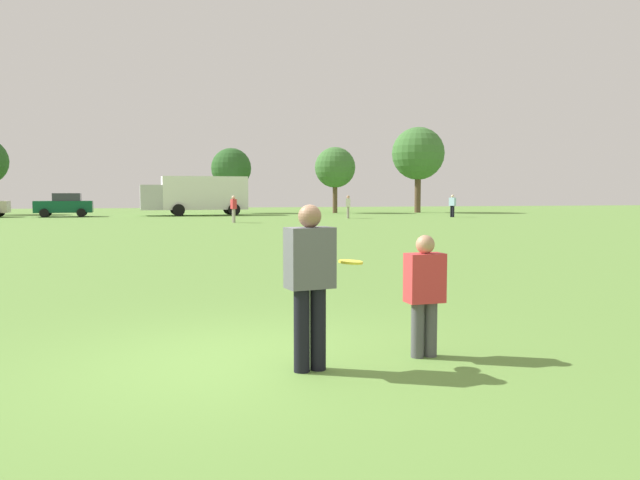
# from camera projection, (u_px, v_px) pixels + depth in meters

# --- Properties ---
(ground_plane) EXTENTS (140.56, 140.56, 0.00)m
(ground_plane) POSITION_uv_depth(u_px,v_px,m) (239.00, 362.00, 6.90)
(ground_plane) COLOR #608C3D
(player_thrower) EXTENTS (0.53, 0.37, 1.76)m
(player_thrower) POSITION_uv_depth(u_px,v_px,m) (310.00, 278.00, 6.47)
(player_thrower) COLOR black
(player_thrower) RESTS_ON ground
(player_defender) EXTENTS (0.44, 0.27, 1.41)m
(player_defender) POSITION_uv_depth(u_px,v_px,m) (425.00, 289.00, 7.04)
(player_defender) COLOR #4C4C51
(player_defender) RESTS_ON ground
(frisbee) EXTENTS (0.27, 0.27, 0.05)m
(frisbee) POSITION_uv_depth(u_px,v_px,m) (351.00, 262.00, 6.74)
(frisbee) COLOR yellow
(parked_car_center) EXTENTS (4.31, 2.44, 1.82)m
(parked_car_center) POSITION_uv_depth(u_px,v_px,m) (65.00, 205.00, 47.56)
(parked_car_center) COLOR #0C4C2D
(parked_car_center) RESTS_ON ground
(box_truck) EXTENTS (8.64, 3.38, 3.18)m
(box_truck) POSITION_uv_depth(u_px,v_px,m) (197.00, 194.00, 50.51)
(box_truck) COLOR white
(box_truck) RESTS_ON ground
(bystander_sideline_watcher) EXTENTS (0.48, 0.54, 1.71)m
(bystander_sideline_watcher) POSITION_uv_depth(u_px,v_px,m) (452.00, 204.00, 46.94)
(bystander_sideline_watcher) COLOR black
(bystander_sideline_watcher) RESTS_ON ground
(bystander_far_jogger) EXTENTS (0.37, 0.51, 1.69)m
(bystander_far_jogger) POSITION_uv_depth(u_px,v_px,m) (234.00, 207.00, 38.28)
(bystander_far_jogger) COLOR gray
(bystander_far_jogger) RESTS_ON ground
(bystander_field_marshal) EXTENTS (0.43, 0.53, 1.66)m
(bystander_field_marshal) POSITION_uv_depth(u_px,v_px,m) (348.00, 205.00, 44.78)
(bystander_field_marshal) COLOR gray
(bystander_field_marshal) RESTS_ON ground
(tree_center_elm) EXTENTS (3.62, 3.62, 5.88)m
(tree_center_elm) POSITION_uv_depth(u_px,v_px,m) (231.00, 168.00, 55.76)
(tree_center_elm) COLOR brown
(tree_center_elm) RESTS_ON ground
(tree_east_birch) EXTENTS (3.69, 3.69, 6.00)m
(tree_east_birch) POSITION_uv_depth(u_px,v_px,m) (335.00, 168.00, 56.13)
(tree_east_birch) COLOR brown
(tree_east_birch) RESTS_ON ground
(tree_east_oak) EXTENTS (4.88, 4.88, 7.92)m
(tree_east_oak) POSITION_uv_depth(u_px,v_px,m) (418.00, 154.00, 57.23)
(tree_east_oak) COLOR brown
(tree_east_oak) RESTS_ON ground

